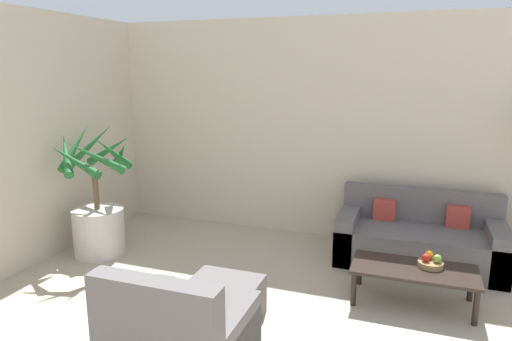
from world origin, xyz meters
TOP-DOWN VIEW (x-y plane):
  - wall_back at (0.00, 6.61)m, footprint 8.72×0.06m
  - potted_palm at (-3.09, 5.12)m, footprint 0.91×0.92m
  - sofa_loveseat at (0.35, 6.08)m, footprint 1.71×0.82m
  - coffee_table at (0.32, 5.11)m, footprint 1.09×0.53m
  - fruit_bowl at (0.45, 5.19)m, footprint 0.22×0.22m
  - apple_red at (0.41, 5.17)m, footprint 0.07×0.07m
  - apple_green at (0.51, 5.18)m, footprint 0.07×0.07m
  - orange_fruit at (0.44, 5.25)m, footprint 0.08×0.08m
  - armchair at (-1.17, 3.51)m, footprint 0.87×0.82m
  - ottoman at (-1.18, 4.29)m, footprint 0.59×0.50m

SIDE VIEW (x-z plane):
  - ottoman at x=-1.18m, z-range 0.00..0.34m
  - sofa_loveseat at x=0.35m, z-range -0.12..0.64m
  - armchair at x=-1.17m, z-range -0.16..0.69m
  - coffee_table at x=0.32m, z-range 0.13..0.47m
  - fruit_bowl at x=0.45m, z-range 0.34..0.39m
  - apple_red at x=0.41m, z-range 0.39..0.46m
  - apple_green at x=0.51m, z-range 0.39..0.47m
  - orange_fruit at x=0.44m, z-range 0.39..0.47m
  - potted_palm at x=-3.09m, z-range -0.27..1.23m
  - wall_back at x=0.00m, z-range 0.00..2.70m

